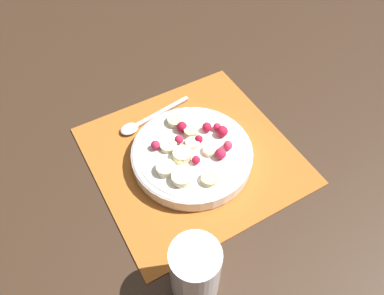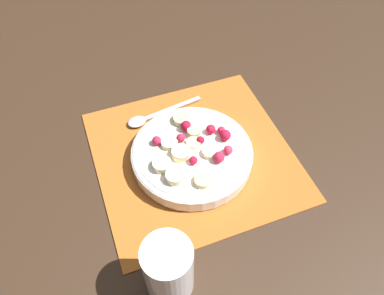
# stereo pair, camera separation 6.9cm
# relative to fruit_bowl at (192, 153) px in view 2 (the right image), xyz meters

# --- Properties ---
(ground_plane) EXTENTS (3.00, 3.00, 0.00)m
(ground_plane) POSITION_rel_fruit_bowl_xyz_m (-0.01, 0.01, -0.02)
(ground_plane) COLOR #382619
(placemat) EXTENTS (0.36, 0.37, 0.01)m
(placemat) POSITION_rel_fruit_bowl_xyz_m (-0.01, 0.01, -0.02)
(placemat) COLOR #B26023
(placemat) RESTS_ON ground_plane
(fruit_bowl) EXTENTS (0.23, 0.23, 0.05)m
(fruit_bowl) POSITION_rel_fruit_bowl_xyz_m (0.00, 0.00, 0.00)
(fruit_bowl) COLOR white
(fruit_bowl) RESTS_ON placemat
(spoon) EXTENTS (0.04, 0.17, 0.01)m
(spoon) POSITION_rel_fruit_bowl_xyz_m (-0.13, -0.05, -0.01)
(spoon) COLOR silver
(spoon) RESTS_ON placemat
(drinking_glass) EXTENTS (0.07, 0.07, 0.11)m
(drinking_glass) POSITION_rel_fruit_bowl_xyz_m (0.21, -0.11, 0.03)
(drinking_glass) COLOR white
(drinking_glass) RESTS_ON ground_plane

